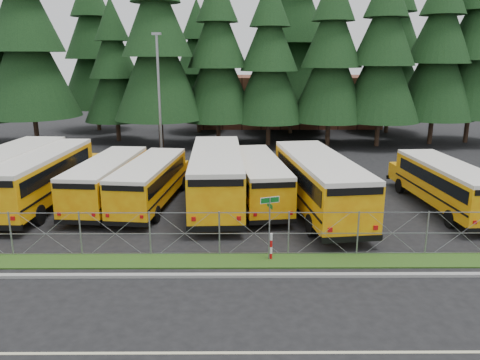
# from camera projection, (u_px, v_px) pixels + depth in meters

# --- Properties ---
(ground) EXTENTS (120.00, 120.00, 0.00)m
(ground) POSITION_uv_depth(u_px,v_px,m) (242.00, 246.00, 21.43)
(ground) COLOR black
(ground) RESTS_ON ground
(curb) EXTENTS (50.00, 0.25, 0.12)m
(curb) POSITION_uv_depth(u_px,v_px,m) (243.00, 275.00, 18.42)
(curb) COLOR gray
(curb) RESTS_ON ground
(grass_verge) EXTENTS (50.00, 1.40, 0.06)m
(grass_verge) POSITION_uv_depth(u_px,v_px,m) (243.00, 261.00, 19.78)
(grass_verge) COLOR #1D3F12
(grass_verge) RESTS_ON ground
(road_lane_line) EXTENTS (50.00, 0.12, 0.01)m
(road_lane_line) POSITION_uv_depth(u_px,v_px,m) (245.00, 353.00, 13.69)
(road_lane_line) COLOR beige
(road_lane_line) RESTS_ON ground
(chainlink_fence) EXTENTS (44.00, 0.10, 2.00)m
(chainlink_fence) POSITION_uv_depth(u_px,v_px,m) (242.00, 233.00, 20.20)
(chainlink_fence) COLOR gray
(chainlink_fence) RESTS_ON ground
(brick_building) EXTENTS (22.00, 10.00, 6.00)m
(brick_building) POSITION_uv_depth(u_px,v_px,m) (286.00, 100.00, 59.35)
(brick_building) COLOR brown
(brick_building) RESTS_ON ground
(bus_0) EXTENTS (3.82, 12.29, 3.17)m
(bus_0) POSITION_uv_depth(u_px,v_px,m) (11.00, 176.00, 27.47)
(bus_0) COLOR orange
(bus_0) RESTS_ON ground
(bus_1) EXTENTS (3.34, 11.96, 3.11)m
(bus_1) POSITION_uv_depth(u_px,v_px,m) (43.00, 179.00, 27.07)
(bus_1) COLOR orange
(bus_1) RESTS_ON ground
(bus_2) EXTENTS (3.31, 10.37, 2.67)m
(bus_2) POSITION_uv_depth(u_px,v_px,m) (110.00, 181.00, 27.31)
(bus_2) COLOR orange
(bus_2) RESTS_ON ground
(bus_3) EXTENTS (3.49, 10.24, 2.63)m
(bus_3) POSITION_uv_depth(u_px,v_px,m) (152.00, 183.00, 27.02)
(bus_3) COLOR orange
(bus_3) RESTS_ON ground
(bus_4) EXTENTS (3.37, 12.40, 3.22)m
(bus_4) POSITION_uv_depth(u_px,v_px,m) (217.00, 178.00, 27.07)
(bus_4) COLOR orange
(bus_4) RESTS_ON ground
(bus_5) EXTENTS (3.65, 10.61, 2.73)m
(bus_5) POSITION_uv_depth(u_px,v_px,m) (258.00, 181.00, 27.40)
(bus_5) COLOR orange
(bus_5) RESTS_ON ground
(bus_6) EXTENTS (4.31, 12.40, 3.18)m
(bus_6) POSITION_uv_depth(u_px,v_px,m) (317.00, 184.00, 25.74)
(bus_6) COLOR orange
(bus_6) RESTS_ON ground
(bus_east) EXTENTS (3.14, 10.37, 2.68)m
(bus_east) POSITION_uv_depth(u_px,v_px,m) (444.00, 186.00, 26.30)
(bus_east) COLOR orange
(bus_east) RESTS_ON ground
(street_sign) EXTENTS (0.80, 0.53, 2.81)m
(street_sign) POSITION_uv_depth(u_px,v_px,m) (270.00, 215.00, 19.43)
(street_sign) COLOR gray
(street_sign) RESTS_ON ground
(striped_bollard) EXTENTS (0.11, 0.11, 1.20)m
(striped_bollard) POSITION_uv_depth(u_px,v_px,m) (271.00, 247.00, 19.81)
(striped_bollard) COLOR #B20C0C
(striped_bollard) RESTS_ON ground
(light_standard) EXTENTS (0.70, 0.35, 10.14)m
(light_standard) POSITION_uv_depth(u_px,v_px,m) (159.00, 95.00, 36.13)
(light_standard) COLOR gray
(light_standard) RESTS_ON ground
(conifer_1) EXTENTS (8.81, 8.81, 19.49)m
(conifer_1) POSITION_uv_depth(u_px,v_px,m) (26.00, 41.00, 42.79)
(conifer_1) COLOR black
(conifer_1) RESTS_ON ground
(conifer_2) EXTENTS (6.34, 6.34, 14.02)m
(conifer_2) POSITION_uv_depth(u_px,v_px,m) (114.00, 71.00, 46.39)
(conifer_2) COLOR black
(conifer_2) RESTS_ON ground
(conifer_3) EXTENTS (8.38, 8.38, 18.53)m
(conifer_3) POSITION_uv_depth(u_px,v_px,m) (157.00, 47.00, 42.44)
(conifer_3) COLOR black
(conifer_3) RESTS_ON ground
(conifer_4) EXTENTS (7.37, 7.37, 16.29)m
(conifer_4) POSITION_uv_depth(u_px,v_px,m) (217.00, 59.00, 44.13)
(conifer_4) COLOR black
(conifer_4) RESTS_ON ground
(conifer_5) EXTENTS (7.09, 7.09, 15.68)m
(conifer_5) POSITION_uv_depth(u_px,v_px,m) (269.00, 63.00, 43.86)
(conifer_5) COLOR black
(conifer_5) RESTS_ON ground
(conifer_6) EXTENTS (7.40, 7.40, 16.38)m
(conifer_6) POSITION_uv_depth(u_px,v_px,m) (331.00, 59.00, 43.59)
(conifer_6) COLOR black
(conifer_6) RESTS_ON ground
(conifer_7) EXTENTS (7.59, 7.59, 16.78)m
(conifer_7) POSITION_uv_depth(u_px,v_px,m) (383.00, 57.00, 43.17)
(conifer_7) COLOR black
(conifer_7) RESTS_ON ground
(conifer_8) EXTENTS (7.78, 7.78, 17.20)m
(conifer_8) POSITION_uv_depth(u_px,v_px,m) (439.00, 54.00, 44.23)
(conifer_8) COLOR black
(conifer_8) RESTS_ON ground
(conifer_9) EXTENTS (8.08, 8.08, 17.87)m
(conifer_9) POSITION_uv_depth(u_px,v_px,m) (476.00, 51.00, 44.93)
(conifer_9) COLOR black
(conifer_9) RESTS_ON ground
(conifer_10) EXTENTS (8.13, 8.13, 17.99)m
(conifer_10) POSITION_uv_depth(u_px,v_px,m) (93.00, 51.00, 52.77)
(conifer_10) COLOR black
(conifer_10) RESTS_ON ground
(conifer_11) EXTENTS (6.55, 6.55, 14.49)m
(conifer_11) POSITION_uv_depth(u_px,v_px,m) (198.00, 67.00, 51.93)
(conifer_11) COLOR black
(conifer_11) RESTS_ON ground
(conifer_12) EXTENTS (9.78, 9.78, 21.64)m
(conifer_12) POSITION_uv_depth(u_px,v_px,m) (293.00, 33.00, 50.15)
(conifer_12) COLOR black
(conifer_12) RESTS_ON ground
(conifer_13) EXTENTS (8.36, 8.36, 18.48)m
(conifer_13) POSITION_uv_depth(u_px,v_px,m) (393.00, 48.00, 50.98)
(conifer_13) COLOR black
(conifer_13) RESTS_ON ground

